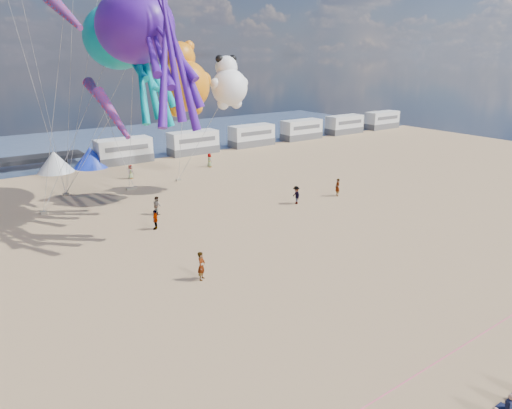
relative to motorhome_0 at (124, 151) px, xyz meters
The scene contains 32 objects.
ground 40.48m from the motorhome_0, 98.53° to the right, with size 120.00×120.00×0.00m, color tan.
water 16.22m from the motorhome_0, 111.80° to the left, with size 120.00×120.00×0.00m, color #394C6D.
motorhome_0 is the anchor object (origin of this frame).
motorhome_1 9.50m from the motorhome_0, ahead, with size 6.60×2.50×3.00m, color silver.
motorhome_2 19.00m from the motorhome_0, ahead, with size 6.60×2.50×3.00m, color silver.
motorhome_3 28.50m from the motorhome_0, ahead, with size 6.60×2.50×3.00m, color silver.
motorhome_4 38.00m from the motorhome_0, ahead, with size 6.60×2.50×3.00m, color silver.
motorhome_5 47.50m from the motorhome_0, ahead, with size 6.60×2.50×3.00m, color silver.
tent_white 8.01m from the motorhome_0, behind, with size 4.00×4.00×2.40m, color white.
tent_blue 4.01m from the motorhome_0, behind, with size 4.00×4.00×2.40m, color #1933CC.
spectator_row 48.54m from the motorhome_0, 94.41° to the right, with size 6.10×0.90×1.30m, color black, non-canonical shape.
cooler_navy 48.41m from the motorhome_0, 93.49° to the right, with size 0.38×0.28×0.30m, color #13173C.
rope_line 45.42m from the motorhome_0, 97.59° to the right, with size 0.03×0.03×34.00m, color #F2338C.
standing_person 33.20m from the motorhome_0, 102.52° to the right, with size 0.64×0.42×1.75m, color tan.
beachgoer_0 8.03m from the motorhome_0, 105.42° to the right, with size 0.55×0.36×1.50m, color #7F6659.
beachgoer_1 20.59m from the motorhome_0, 102.79° to the right, with size 0.75×0.49×1.54m, color #7F6659.
beachgoer_2 25.48m from the motorhome_0, 74.87° to the right, with size 0.78×0.61×1.61m, color #7F6659.
beachgoer_3 23.96m from the motorhome_0, 104.66° to the right, with size 0.99×0.57×1.53m, color #7F6659.
beachgoer_5 27.46m from the motorhome_0, 65.59° to the right, with size 1.54×0.49×1.66m, color #7F6659.
beachgoer_6 10.88m from the motorhome_0, 47.16° to the right, with size 0.60×0.39×1.64m, color #7F6659.
sandbag_a 19.07m from the motorhome_0, 130.22° to the right, with size 0.50×0.35×0.22m, color gray.
sandbag_b 12.53m from the motorhome_0, 108.25° to the right, with size 0.50×0.35×0.22m, color gray.
sandbag_c 11.77m from the motorhome_0, 82.38° to the right, with size 0.50×0.35×0.22m, color gray.
sandbag_d 12.26m from the motorhome_0, 105.97° to the right, with size 0.50×0.35×0.22m, color gray.
sandbag_e 13.80m from the motorhome_0, 133.08° to the right, with size 0.50×0.35×0.22m, color gray.
kite_octopus_teal 19.45m from the motorhome_0, 107.94° to the right, with size 4.46×10.41×11.90m, color #059BA1, non-canonical shape.
kite_octopus_purple 24.52m from the motorhome_0, 104.82° to the right, with size 4.45×10.39×11.87m, color #461598, non-canonical shape.
kite_panda 19.90m from the motorhome_0, 76.31° to the right, with size 4.03×3.79×5.69m, color white, non-canonical shape.
kite_teddy_orange 19.88m from the motorhome_0, 91.42° to the right, with size 5.20×4.89×7.34m, color orange, non-canonical shape.
windsock_left 24.19m from the motorhome_0, 118.43° to the right, with size 1.10×7.10×7.10m, color red, non-canonical shape.
windsock_mid 17.13m from the motorhome_0, 115.16° to the right, with size 1.00×5.30×5.30m, color red, non-canonical shape.
windsock_right 24.51m from the motorhome_0, 110.34° to the right, with size 0.90×5.63×5.63m, color red, non-canonical shape.
Camera 1 is at (-12.61, -13.94, 12.60)m, focal length 32.00 mm.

